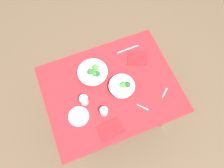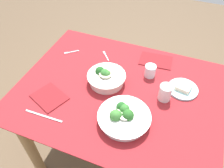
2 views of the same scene
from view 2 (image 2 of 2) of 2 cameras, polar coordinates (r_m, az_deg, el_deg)
ground_plane at (r=1.93m, az=1.20°, el=-16.64°), size 6.00×6.00×0.00m
dining_table at (r=1.41m, az=1.58°, el=-5.05°), size 1.18×0.92×0.74m
broccoli_bowl_far at (r=1.33m, az=-1.51°, el=1.62°), size 0.23×0.23×0.10m
broccoli_bowl_near at (r=1.16m, az=2.92°, el=-8.30°), size 0.27×0.27×0.09m
bread_side_plate at (r=1.37m, az=17.49°, el=-1.07°), size 0.18×0.18×0.04m
water_glass_center at (r=1.27m, az=13.29°, el=-2.12°), size 0.07×0.07×0.10m
water_glass_side at (r=1.40m, az=9.63°, el=3.28°), size 0.07×0.07×0.08m
fork_by_far_bowl at (r=1.60m, az=-10.33°, el=7.94°), size 0.09×0.07×0.00m
fork_by_near_bowl at (r=1.55m, az=-1.60°, el=7.22°), size 0.08×0.09×0.00m
table_knife_left at (r=1.25m, az=-16.89°, el=-7.74°), size 0.22×0.02×0.00m
napkin_folded_upper at (r=1.32m, az=-15.54°, el=-3.22°), size 0.23×0.21×0.01m
napkin_folded_lower at (r=1.53m, az=11.01°, el=5.84°), size 0.22×0.15×0.01m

